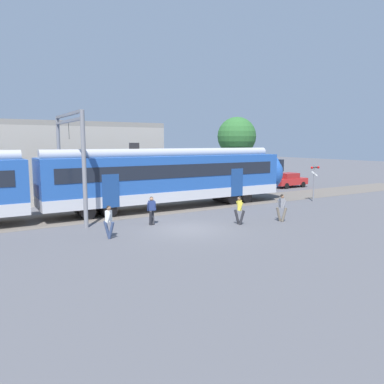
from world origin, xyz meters
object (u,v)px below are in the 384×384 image
Objects in this scene: pedestrian_yellow at (239,208)px; parked_car_blue at (256,183)px; crossing_signal at (314,177)px; pedestrian_grey at (282,206)px; pedestrian_navy at (152,209)px; commuter_train at (45,184)px; pedestrian_white at (109,219)px; parked_car_red at (289,180)px.

pedestrian_yellow is 0.41× the size of parked_car_blue.
parked_car_blue is at bearing 86.02° from crossing_signal.
pedestrian_navy is at bearing 156.09° from pedestrian_grey.
commuter_train is 11.79m from pedestrian_yellow.
crossing_signal reaches higher than pedestrian_yellow.
pedestrian_white reaches higher than parked_car_blue.
commuter_train is 22.83× the size of pedestrian_navy.
pedestrian_white is at bearing -73.34° from commuter_train.
pedestrian_white is 0.56× the size of crossing_signal.
parked_car_red is at bearing 24.22° from pedestrian_navy.
parked_car_red is at bearing 24.82° from pedestrian_white.
pedestrian_white is 0.41× the size of parked_car_blue.
crossing_signal is at bearing 4.70° from pedestrian_navy.
commuter_train reaches higher than pedestrian_yellow.
parked_car_blue is at bearing 12.21° from commuter_train.
crossing_signal is (15.01, 1.23, 1.05)m from pedestrian_navy.
pedestrian_navy is 0.41× the size of parked_car_red.
pedestrian_yellow is at bearing -36.69° from commuter_train.
pedestrian_navy is at bearing -150.17° from parked_car_blue.
parked_car_blue is (11.12, 11.44, -0.18)m from pedestrian_yellow.
pedestrian_grey reaches higher than parked_car_blue.
commuter_train is 9.34× the size of parked_car_blue.
pedestrian_white is at bearing -150.38° from parked_car_blue.
commuter_train is 12.68× the size of crossing_signal.
commuter_train is 25.76m from parked_car_red.
crossing_signal reaches higher than parked_car_red.
pedestrian_white is 1.00× the size of pedestrian_navy.
pedestrian_grey is at bearing -8.13° from pedestrian_white.
parked_car_red is (20.32, 9.14, -0.18)m from pedestrian_navy.
commuter_train is 22.83× the size of pedestrian_grey.
pedestrian_grey is at bearing -23.91° from pedestrian_navy.
pedestrian_grey is (2.72, -0.64, 0.00)m from pedestrian_yellow.
pedestrian_yellow is at bearing -29.73° from pedestrian_navy.
crossing_signal is (-0.53, -7.68, 1.23)m from parked_car_blue.
pedestrian_white and pedestrian_yellow have the same top height.
pedestrian_navy is at bearing -175.30° from crossing_signal.
crossing_signal reaches higher than pedestrian_white.
parked_car_blue is 1.36× the size of crossing_signal.
parked_car_blue is (8.40, 12.08, -0.18)m from pedestrian_grey.
pedestrian_white and pedestrian_grey have the same top height.
commuter_train is at bearing -167.79° from parked_car_blue.
pedestrian_yellow reaches higher than parked_car_red.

